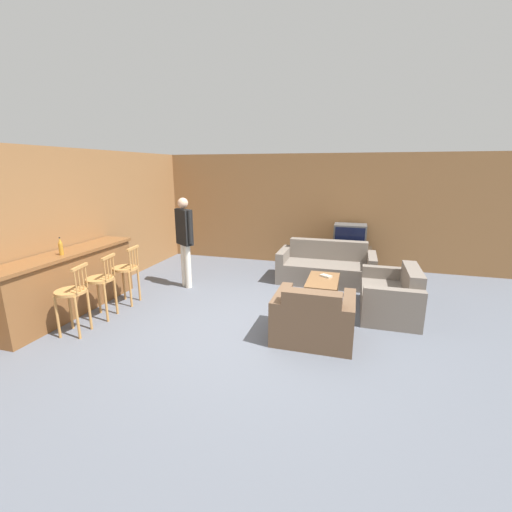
{
  "coord_description": "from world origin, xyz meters",
  "views": [
    {
      "loc": [
        1.35,
        -4.41,
        2.28
      ],
      "look_at": [
        -0.2,
        0.89,
        0.85
      ],
      "focal_mm": 24.0,
      "sensor_mm": 36.0,
      "label": 1
    }
  ],
  "objects_px": {
    "bottle": "(61,247)",
    "tv": "(350,236)",
    "loveseat_right": "(392,297)",
    "couch_far": "(326,268)",
    "person_by_window": "(185,237)",
    "bar_chair_mid": "(101,283)",
    "bar_chair_far": "(126,272)",
    "book_on_table": "(326,276)",
    "bar_chair_near": "(72,296)",
    "tv_unit": "(348,259)",
    "coffee_table": "(323,284)",
    "armchair_near": "(313,319)"
  },
  "relations": [
    {
      "from": "loveseat_right",
      "to": "bottle",
      "type": "xyz_separation_m",
      "value": [
        -4.85,
        -1.54,
        0.84
      ]
    },
    {
      "from": "coffee_table",
      "to": "person_by_window",
      "type": "height_order",
      "value": "person_by_window"
    },
    {
      "from": "bar_chair_mid",
      "to": "tv",
      "type": "distance_m",
      "value": 5.12
    },
    {
      "from": "bar_chair_far",
      "to": "book_on_table",
      "type": "xyz_separation_m",
      "value": [
        3.25,
        1.08,
        -0.11
      ]
    },
    {
      "from": "coffee_table",
      "to": "bar_chair_near",
      "type": "bearing_deg",
      "value": -146.98
    },
    {
      "from": "tv_unit",
      "to": "book_on_table",
      "type": "bearing_deg",
      "value": -99.61
    },
    {
      "from": "tv",
      "to": "book_on_table",
      "type": "distance_m",
      "value": 2.02
    },
    {
      "from": "bar_chair_near",
      "to": "person_by_window",
      "type": "bearing_deg",
      "value": 75.7
    },
    {
      "from": "bar_chair_near",
      "to": "book_on_table",
      "type": "distance_m",
      "value": 3.96
    },
    {
      "from": "armchair_near",
      "to": "bar_chair_mid",
      "type": "bearing_deg",
      "value": -176.5
    },
    {
      "from": "book_on_table",
      "to": "coffee_table",
      "type": "bearing_deg",
      "value": -102.48
    },
    {
      "from": "bar_chair_far",
      "to": "tv_unit",
      "type": "height_order",
      "value": "bar_chair_far"
    },
    {
      "from": "bottle",
      "to": "tv",
      "type": "bearing_deg",
      "value": 42.56
    },
    {
      "from": "bottle",
      "to": "person_by_window",
      "type": "relative_size",
      "value": 0.16
    },
    {
      "from": "tv",
      "to": "person_by_window",
      "type": "bearing_deg",
      "value": -146.68
    },
    {
      "from": "bar_chair_near",
      "to": "tv_unit",
      "type": "bearing_deg",
      "value": 49.63
    },
    {
      "from": "couch_far",
      "to": "armchair_near",
      "type": "distance_m",
      "value": 2.56
    },
    {
      "from": "bar_chair_far",
      "to": "loveseat_right",
      "type": "relative_size",
      "value": 0.77
    },
    {
      "from": "armchair_near",
      "to": "book_on_table",
      "type": "distance_m",
      "value": 1.49
    },
    {
      "from": "tv_unit",
      "to": "person_by_window",
      "type": "bearing_deg",
      "value": -146.64
    },
    {
      "from": "loveseat_right",
      "to": "tv",
      "type": "distance_m",
      "value": 2.42
    },
    {
      "from": "couch_far",
      "to": "tv",
      "type": "bearing_deg",
      "value": 64.8
    },
    {
      "from": "loveseat_right",
      "to": "tv",
      "type": "bearing_deg",
      "value": 108.06
    },
    {
      "from": "book_on_table",
      "to": "person_by_window",
      "type": "distance_m",
      "value": 2.74
    },
    {
      "from": "tv_unit",
      "to": "tv",
      "type": "height_order",
      "value": "tv"
    },
    {
      "from": "bar_chair_mid",
      "to": "tv_unit",
      "type": "distance_m",
      "value": 5.12
    },
    {
      "from": "person_by_window",
      "to": "bar_chair_mid",
      "type": "bearing_deg",
      "value": -108.91
    },
    {
      "from": "tv_unit",
      "to": "coffee_table",
      "type": "bearing_deg",
      "value": -99.83
    },
    {
      "from": "loveseat_right",
      "to": "book_on_table",
      "type": "height_order",
      "value": "loveseat_right"
    },
    {
      "from": "tv_unit",
      "to": "bar_chair_far",
      "type": "bearing_deg",
      "value": -139.7
    },
    {
      "from": "armchair_near",
      "to": "person_by_window",
      "type": "distance_m",
      "value": 3.11
    },
    {
      "from": "loveseat_right",
      "to": "person_by_window",
      "type": "distance_m",
      "value": 3.83
    },
    {
      "from": "armchair_near",
      "to": "book_on_table",
      "type": "xyz_separation_m",
      "value": [
        0.03,
        1.49,
        0.16
      ]
    },
    {
      "from": "loveseat_right",
      "to": "bar_chair_mid",
      "type": "bearing_deg",
      "value": -162.07
    },
    {
      "from": "tv",
      "to": "bottle",
      "type": "height_order",
      "value": "bottle"
    },
    {
      "from": "armchair_near",
      "to": "book_on_table",
      "type": "bearing_deg",
      "value": 88.87
    },
    {
      "from": "bar_chair_far",
      "to": "person_by_window",
      "type": "relative_size",
      "value": 0.58
    },
    {
      "from": "loveseat_right",
      "to": "couch_far",
      "type": "bearing_deg",
      "value": 130.27
    },
    {
      "from": "armchair_near",
      "to": "person_by_window",
      "type": "relative_size",
      "value": 0.61
    },
    {
      "from": "bar_chair_far",
      "to": "tv_unit",
      "type": "relative_size",
      "value": 1.03
    },
    {
      "from": "bottle",
      "to": "bar_chair_far",
      "type": "bearing_deg",
      "value": 54.37
    },
    {
      "from": "loveseat_right",
      "to": "book_on_table",
      "type": "bearing_deg",
      "value": 165.03
    },
    {
      "from": "bar_chair_near",
      "to": "tv",
      "type": "distance_m",
      "value": 5.54
    },
    {
      "from": "loveseat_right",
      "to": "coffee_table",
      "type": "xyz_separation_m",
      "value": [
        -1.1,
        0.12,
        0.08
      ]
    },
    {
      "from": "loveseat_right",
      "to": "book_on_table",
      "type": "xyz_separation_m",
      "value": [
        -1.07,
        0.28,
        0.17
      ]
    },
    {
      "from": "couch_far",
      "to": "book_on_table",
      "type": "bearing_deg",
      "value": -85.45
    },
    {
      "from": "bar_chair_near",
      "to": "tv_unit",
      "type": "height_order",
      "value": "bar_chair_near"
    },
    {
      "from": "couch_far",
      "to": "tv",
      "type": "height_order",
      "value": "tv"
    },
    {
      "from": "armchair_near",
      "to": "bottle",
      "type": "bearing_deg",
      "value": -174.9
    },
    {
      "from": "loveseat_right",
      "to": "bottle",
      "type": "bearing_deg",
      "value": -162.44
    }
  ]
}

